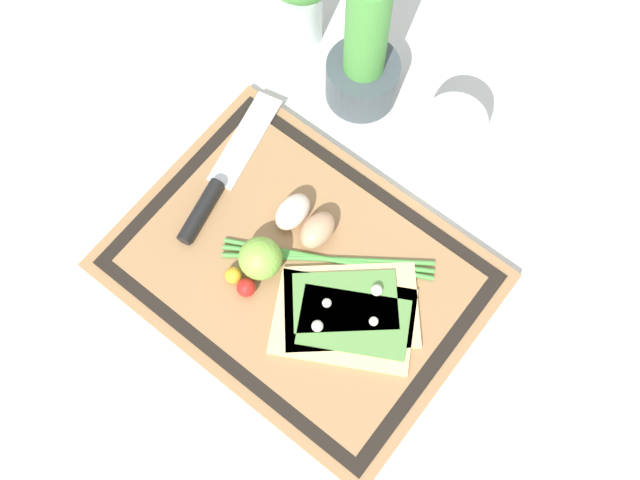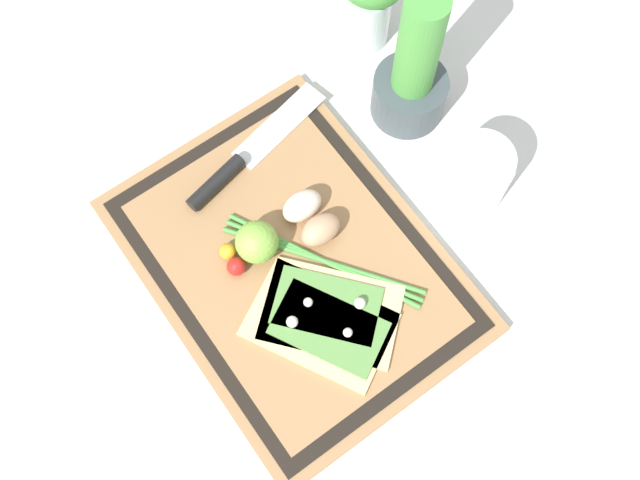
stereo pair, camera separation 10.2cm
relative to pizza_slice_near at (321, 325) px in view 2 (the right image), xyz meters
name	(u,v)px [view 2 (the right image)]	position (x,y,z in m)	size (l,w,h in m)	color
ground_plane	(293,267)	(-0.10, 0.02, -0.02)	(6.00, 6.00, 0.00)	silver
cutting_board	(293,265)	(-0.10, 0.02, -0.01)	(0.49, 0.37, 0.02)	#997047
pizza_slice_near	(321,325)	(0.00, 0.00, 0.00)	(0.22, 0.19, 0.02)	#DBBC7F
pizza_slice_far	(332,310)	(-0.01, 0.02, 0.00)	(0.21, 0.21, 0.02)	#DBBC7F
knife	(235,166)	(-0.26, 0.04, 0.00)	(0.09, 0.26, 0.02)	silver
egg_brown	(320,230)	(-0.11, 0.08, 0.02)	(0.04, 0.06, 0.04)	tan
egg_pink	(302,206)	(-0.15, 0.08, 0.02)	(0.04, 0.06, 0.04)	beige
lime	(257,242)	(-0.14, -0.01, 0.02)	(0.06, 0.06, 0.06)	#7FB742
cherry_tomato_red	(236,266)	(-0.13, -0.05, 0.01)	(0.03, 0.03, 0.03)	red
cherry_tomato_yellow	(228,251)	(-0.16, -0.04, 0.01)	(0.02, 0.02, 0.02)	gold
scallion_bunch	(323,261)	(-0.07, 0.06, 0.00)	(0.26, 0.18, 0.01)	#47933D
herb_pot	(413,76)	(-0.21, 0.31, 0.06)	(0.11, 0.11, 0.25)	#3D474C
sauce_jar	(476,177)	(-0.04, 0.30, 0.02)	(0.09, 0.09, 0.11)	silver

